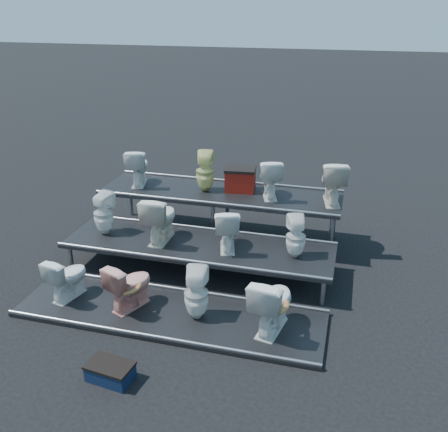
% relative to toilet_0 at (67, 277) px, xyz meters
% --- Properties ---
extents(ground, '(80.00, 80.00, 0.00)m').
position_rel_toilet_0_xyz_m(ground, '(1.52, 1.30, -0.38)').
color(ground, black).
rests_on(ground, ground).
extents(tier_front, '(4.20, 1.20, 0.06)m').
position_rel_toilet_0_xyz_m(tier_front, '(1.52, 0.00, -0.35)').
color(tier_front, black).
rests_on(tier_front, ground).
extents(tier_mid, '(4.20, 1.20, 0.46)m').
position_rel_toilet_0_xyz_m(tier_mid, '(1.52, 1.30, -0.15)').
color(tier_mid, black).
rests_on(tier_mid, ground).
extents(tier_back, '(4.20, 1.20, 0.86)m').
position_rel_toilet_0_xyz_m(tier_back, '(1.52, 2.60, 0.05)').
color(tier_back, black).
rests_on(tier_back, ground).
extents(toilet_0, '(0.49, 0.69, 0.64)m').
position_rel_toilet_0_xyz_m(toilet_0, '(0.00, 0.00, 0.00)').
color(toilet_0, white).
rests_on(toilet_0, tier_front).
extents(toilet_1, '(0.61, 0.76, 0.68)m').
position_rel_toilet_0_xyz_m(toilet_1, '(0.96, 0.00, 0.02)').
color(toilet_1, '#E89D8D').
rests_on(toilet_1, tier_front).
extents(toilet_2, '(0.37, 0.38, 0.72)m').
position_rel_toilet_0_xyz_m(toilet_2, '(1.91, 0.00, 0.04)').
color(toilet_2, white).
rests_on(toilet_2, tier_front).
extents(toilet_3, '(0.57, 0.83, 0.78)m').
position_rel_toilet_0_xyz_m(toilet_3, '(2.92, 0.00, 0.07)').
color(toilet_3, white).
rests_on(toilet_3, tier_front).
extents(toilet_4, '(0.39, 0.39, 0.70)m').
position_rel_toilet_0_xyz_m(toilet_4, '(-0.07, 1.30, 0.43)').
color(toilet_4, white).
rests_on(toilet_4, tier_mid).
extents(toilet_5, '(0.42, 0.74, 0.75)m').
position_rel_toilet_0_xyz_m(toilet_5, '(0.90, 1.30, 0.46)').
color(toilet_5, silver).
rests_on(toilet_5, tier_mid).
extents(toilet_6, '(0.53, 0.73, 0.67)m').
position_rel_toilet_0_xyz_m(toilet_6, '(1.98, 1.30, 0.42)').
color(toilet_6, white).
rests_on(toilet_6, tier_mid).
extents(toilet_7, '(0.36, 0.37, 0.64)m').
position_rel_toilet_0_xyz_m(toilet_7, '(3.02, 1.30, 0.40)').
color(toilet_7, white).
rests_on(toilet_7, tier_mid).
extents(toilet_8, '(0.52, 0.73, 0.67)m').
position_rel_toilet_0_xyz_m(toilet_8, '(-0.03, 2.60, 0.81)').
color(toilet_8, white).
rests_on(toilet_8, tier_back).
extents(toilet_9, '(0.38, 0.38, 0.71)m').
position_rel_toilet_0_xyz_m(toilet_9, '(1.24, 2.60, 0.83)').
color(toilet_9, '#E6E690').
rests_on(toilet_9, tier_back).
extents(toilet_10, '(0.55, 0.74, 0.68)m').
position_rel_toilet_0_xyz_m(toilet_10, '(2.38, 2.60, 0.82)').
color(toilet_10, white).
rests_on(toilet_10, tier_back).
extents(toilet_11, '(0.53, 0.78, 0.74)m').
position_rel_toilet_0_xyz_m(toilet_11, '(3.43, 2.60, 0.85)').
color(toilet_11, silver).
rests_on(toilet_11, tier_back).
extents(red_crate, '(0.55, 0.46, 0.36)m').
position_rel_toilet_0_xyz_m(red_crate, '(1.83, 2.77, 0.66)').
color(red_crate, maroon).
rests_on(red_crate, tier_back).
extents(step_stool, '(0.54, 0.36, 0.18)m').
position_rel_toilet_0_xyz_m(step_stool, '(1.32, -1.34, -0.29)').
color(step_stool, '#0E1B35').
rests_on(step_stool, ground).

